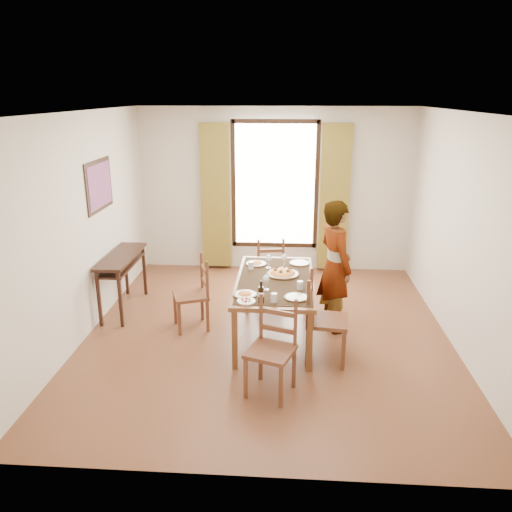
# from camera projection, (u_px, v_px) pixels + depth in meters

# --- Properties ---
(ground) EXTENTS (5.00, 5.00, 0.00)m
(ground) POSITION_uv_depth(u_px,v_px,m) (267.00, 333.00, 6.33)
(ground) COLOR #5C2D1C
(ground) RESTS_ON ground
(room_shell) EXTENTS (4.60, 5.10, 2.74)m
(room_shell) POSITION_uv_depth(u_px,v_px,m) (268.00, 212.00, 5.97)
(room_shell) COLOR beige
(room_shell) RESTS_ON ground
(console_table) EXTENTS (0.38, 1.20, 0.80)m
(console_table) POSITION_uv_depth(u_px,v_px,m) (122.00, 263.00, 6.82)
(console_table) COLOR black
(console_table) RESTS_ON ground
(dining_table) EXTENTS (0.93, 1.75, 0.76)m
(dining_table) POSITION_uv_depth(u_px,v_px,m) (275.00, 284.00, 6.05)
(dining_table) COLOR brown
(dining_table) RESTS_ON ground
(chair_west) EXTENTS (0.54, 0.54, 0.94)m
(chair_west) POSITION_uv_depth(u_px,v_px,m) (193.00, 296.00, 6.35)
(chair_west) COLOR brown
(chair_west) RESTS_ON ground
(chair_north) EXTENTS (0.48, 0.48, 0.93)m
(chair_north) POSITION_uv_depth(u_px,v_px,m) (269.00, 269.00, 7.32)
(chair_north) COLOR brown
(chair_north) RESTS_ON ground
(chair_south) EXTENTS (0.55, 0.55, 0.98)m
(chair_south) POSITION_uv_depth(u_px,v_px,m) (272.00, 351.00, 4.96)
(chair_south) COLOR brown
(chair_south) RESTS_ON ground
(chair_east) EXTENTS (0.50, 0.50, 1.02)m
(chair_east) POSITION_uv_depth(u_px,v_px,m) (324.00, 321.00, 5.56)
(chair_east) COLOR brown
(chair_east) RESTS_ON ground
(man) EXTENTS (0.90, 0.85, 1.68)m
(man) POSITION_uv_depth(u_px,v_px,m) (335.00, 266.00, 6.22)
(man) COLOR gray
(man) RESTS_ON ground
(plate_sw) EXTENTS (0.27, 0.27, 0.05)m
(plate_sw) POSITION_uv_depth(u_px,v_px,m) (245.00, 293.00, 5.53)
(plate_sw) COLOR silver
(plate_sw) RESTS_ON dining_table
(plate_se) EXTENTS (0.27, 0.27, 0.05)m
(plate_se) POSITION_uv_depth(u_px,v_px,m) (297.00, 296.00, 5.46)
(plate_se) COLOR silver
(plate_se) RESTS_ON dining_table
(plate_nw) EXTENTS (0.27, 0.27, 0.05)m
(plate_nw) POSITION_uv_depth(u_px,v_px,m) (256.00, 263.00, 6.53)
(plate_nw) COLOR silver
(plate_nw) RESTS_ON dining_table
(plate_ne) EXTENTS (0.27, 0.27, 0.05)m
(plate_ne) POSITION_uv_depth(u_px,v_px,m) (300.00, 262.00, 6.55)
(plate_ne) COLOR silver
(plate_ne) RESTS_ON dining_table
(pasta_platter) EXTENTS (0.40, 0.40, 0.10)m
(pasta_platter) POSITION_uv_depth(u_px,v_px,m) (283.00, 271.00, 6.14)
(pasta_platter) COLOR red
(pasta_platter) RESTS_ON dining_table
(caprese_plate) EXTENTS (0.20, 0.20, 0.04)m
(caprese_plate) POSITION_uv_depth(u_px,v_px,m) (246.00, 300.00, 5.36)
(caprese_plate) COLOR silver
(caprese_plate) RESTS_ON dining_table
(wine_glass_a) EXTENTS (0.08, 0.08, 0.18)m
(wine_glass_a) POSITION_uv_depth(u_px,v_px,m) (266.00, 283.00, 5.66)
(wine_glass_a) COLOR white
(wine_glass_a) RESTS_ON dining_table
(wine_glass_b) EXTENTS (0.08, 0.08, 0.18)m
(wine_glass_b) POSITION_uv_depth(u_px,v_px,m) (284.00, 261.00, 6.39)
(wine_glass_b) COLOR white
(wine_glass_b) RESTS_ON dining_table
(wine_glass_c) EXTENTS (0.08, 0.08, 0.18)m
(wine_glass_c) POSITION_uv_depth(u_px,v_px,m) (268.00, 261.00, 6.37)
(wine_glass_c) COLOR white
(wine_glass_c) RESTS_ON dining_table
(tumbler_a) EXTENTS (0.07, 0.07, 0.10)m
(tumbler_a) POSITION_uv_depth(u_px,v_px,m) (300.00, 285.00, 5.70)
(tumbler_a) COLOR silver
(tumbler_a) RESTS_ON dining_table
(tumbler_b) EXTENTS (0.07, 0.07, 0.10)m
(tumbler_b) POSITION_uv_depth(u_px,v_px,m) (251.00, 266.00, 6.35)
(tumbler_b) COLOR silver
(tumbler_b) RESTS_ON dining_table
(tumbler_c) EXTENTS (0.07, 0.07, 0.10)m
(tumbler_c) POSITION_uv_depth(u_px,v_px,m) (274.00, 298.00, 5.35)
(tumbler_c) COLOR silver
(tumbler_c) RESTS_ON dining_table
(wine_bottle) EXTENTS (0.07, 0.07, 0.25)m
(wine_bottle) POSITION_uv_depth(u_px,v_px,m) (261.00, 292.00, 5.32)
(wine_bottle) COLOR black
(wine_bottle) RESTS_ON dining_table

